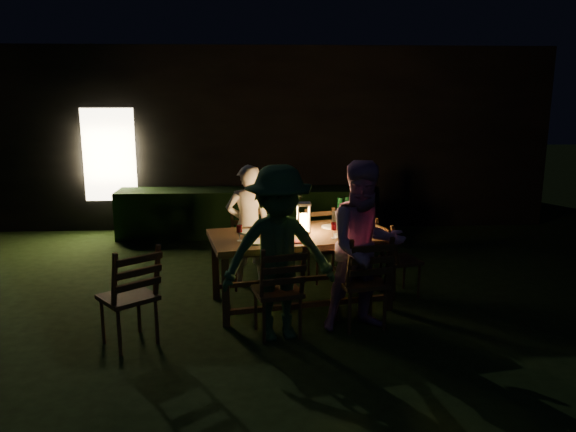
{
  "coord_description": "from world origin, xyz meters",
  "views": [
    {
      "loc": [
        -0.24,
        -5.69,
        2.42
      ],
      "look_at": [
        0.12,
        0.71,
        1.0
      ],
      "focal_mm": 35.0,
      "sensor_mm": 36.0,
      "label": 1
    }
  ],
  "objects": [
    {
      "name": "person_house_side",
      "position": [
        -0.36,
        1.18,
        0.77
      ],
      "size": [
        0.63,
        0.47,
        1.55
      ],
      "primitive_type": "imported",
      "rotation": [
        0.0,
        0.0,
        3.34
      ],
      "color": "beige",
      "rests_on": "ground"
    },
    {
      "name": "bottle_table",
      "position": [
        -0.0,
        0.42,
        0.98
      ],
      "size": [
        0.07,
        0.07,
        0.28
      ],
      "primitive_type": "cylinder",
      "color": "#0F471E",
      "rests_on": "dining_table"
    },
    {
      "name": "dining_table",
      "position": [
        0.24,
        0.46,
        0.76
      ],
      "size": [
        2.18,
        1.38,
        0.84
      ],
      "rotation": [
        0.0,
        0.0,
        0.2
      ],
      "color": "#483018",
      "rests_on": "ground"
    },
    {
      "name": "wineglass_d",
      "position": [
        0.82,
        0.76,
        0.93
      ],
      "size": [
        0.06,
        0.06,
        0.18
      ],
      "primitive_type": null,
      "color": "#59070F",
      "rests_on": "dining_table"
    },
    {
      "name": "napkin_right",
      "position": [
        0.84,
        0.28,
        0.85
      ],
      "size": [
        0.18,
        0.14,
        0.01
      ],
      "primitive_type": "cube",
      "color": "red",
      "rests_on": "dining_table"
    },
    {
      "name": "wineglass_c",
      "position": [
        0.59,
        0.25,
        0.93
      ],
      "size": [
        0.06,
        0.06,
        0.18
      ],
      "primitive_type": null,
      "color": "#59070F",
      "rests_on": "dining_table"
    },
    {
      "name": "plate_far_right",
      "position": [
        0.64,
        0.77,
        0.85
      ],
      "size": [
        0.25,
        0.25,
        0.01
      ],
      "primitive_type": "cylinder",
      "color": "white",
      "rests_on": "dining_table"
    },
    {
      "name": "chair_far_right",
      "position": [
        0.63,
        1.33,
        0.29
      ],
      "size": [
        0.52,
        0.54,
        0.95
      ],
      "rotation": [
        0.0,
        0.0,
        3.39
      ],
      "color": "#483018",
      "rests_on": "ground"
    },
    {
      "name": "bottle_bucket_a",
      "position": [
        0.85,
        1.52,
        0.82
      ],
      "size": [
        0.07,
        0.07,
        0.32
      ],
      "primitive_type": "cylinder",
      "color": "#0F471E",
      "rests_on": "side_table"
    },
    {
      "name": "phone",
      "position": [
        -0.3,
        0.05,
        0.85
      ],
      "size": [
        0.14,
        0.07,
        0.01
      ],
      "primitive_type": "cube",
      "color": "black",
      "rests_on": "dining_table"
    },
    {
      "name": "ice_bucket",
      "position": [
        0.9,
        1.56,
        0.77
      ],
      "size": [
        0.3,
        0.3,
        0.22
      ],
      "primitive_type": "cylinder",
      "color": "#A5A8AD",
      "rests_on": "side_table"
    },
    {
      "name": "side_table",
      "position": [
        0.9,
        1.56,
        0.58
      ],
      "size": [
        0.49,
        0.49,
        0.66
      ],
      "color": "olive",
      "rests_on": "ground"
    },
    {
      "name": "chair_spare",
      "position": [
        -1.49,
        -0.51,
        0.32
      ],
      "size": [
        0.69,
        0.69,
        1.06
      ],
      "rotation": [
        0.0,
        0.0,
        0.67
      ],
      "color": "#483018",
      "rests_on": "ground"
    },
    {
      "name": "person_opp_right",
      "position": [
        0.85,
        -0.25,
        0.88
      ],
      "size": [
        0.97,
        0.82,
        1.76
      ],
      "primitive_type": "imported",
      "rotation": [
        0.0,
        0.0,
        0.2
      ],
      "color": "#C185B7",
      "rests_on": "ground"
    },
    {
      "name": "garden_envelope",
      "position": [
        -0.01,
        6.15,
        1.58
      ],
      "size": [
        40.0,
        40.0,
        3.2
      ],
      "color": "black",
      "rests_on": "ground"
    },
    {
      "name": "plate_near_left",
      "position": [
        -0.25,
        0.14,
        0.85
      ],
      "size": [
        0.25,
        0.25,
        0.01
      ],
      "primitive_type": "cylinder",
      "color": "white",
      "rests_on": "dining_table"
    },
    {
      "name": "wineglass_a",
      "position": [
        -0.1,
        0.68,
        0.93
      ],
      "size": [
        0.06,
        0.06,
        0.18
      ],
      "primitive_type": null,
      "color": "#59070F",
      "rests_on": "dining_table"
    },
    {
      "name": "napkin_left",
      "position": [
        0.16,
        0.12,
        0.85
      ],
      "size": [
        0.18,
        0.14,
        0.01
      ],
      "primitive_type": "cube",
      "color": "red",
      "rests_on": "dining_table"
    },
    {
      "name": "plate_near_right",
      "position": [
        0.73,
        0.34,
        0.85
      ],
      "size": [
        0.25,
        0.25,
        0.01
      ],
      "primitive_type": "cylinder",
      "color": "white",
      "rests_on": "dining_table"
    },
    {
      "name": "chair_end",
      "position": [
        1.45,
        0.7,
        0.29
      ],
      "size": [
        0.56,
        0.53,
        0.96
      ],
      "rotation": [
        0.0,
        0.0,
        -1.31
      ],
      "color": "#483018",
      "rests_on": "ground"
    },
    {
      "name": "plate_far_left",
      "position": [
        -0.34,
        0.57,
        0.85
      ],
      "size": [
        0.25,
        0.25,
        0.01
      ],
      "primitive_type": "cylinder",
      "color": "white",
      "rests_on": "dining_table"
    },
    {
      "name": "chair_near_right",
      "position": [
        0.84,
        -0.2,
        0.32
      ],
      "size": [
        0.56,
        0.58,
        1.05
      ],
      "rotation": [
        0.0,
        0.0,
        0.19
      ],
      "color": "#483018",
      "rests_on": "ground"
    },
    {
      "name": "bottle_bucket_b",
      "position": [
        0.95,
        1.6,
        0.82
      ],
      "size": [
        0.07,
        0.07,
        0.32
      ],
      "primitive_type": "cylinder",
      "color": "#0F471E",
      "rests_on": "side_table"
    },
    {
      "name": "chair_far_left",
      "position": [
        -0.34,
        1.13,
        0.31
      ],
      "size": [
        0.49,
        0.52,
        1.03
      ],
      "rotation": [
        0.0,
        0.0,
        3.22
      ],
      "color": "#483018",
      "rests_on": "ground"
    },
    {
      "name": "wineglass_e",
      "position": [
        0.21,
        0.15,
        0.93
      ],
      "size": [
        0.06,
        0.06,
        0.18
      ],
      "primitive_type": null,
      "color": "silver",
      "rests_on": "dining_table"
    },
    {
      "name": "person_opp_left",
      "position": [
        -0.04,
        -0.43,
        0.87
      ],
      "size": [
        1.23,
        0.86,
        1.75
      ],
      "primitive_type": "imported",
      "rotation": [
        0.0,
        0.0,
        0.2
      ],
      "color": "#2D5B30",
      "rests_on": "ground"
    },
    {
      "name": "wineglass_b",
      "position": [
        -0.44,
        0.21,
        0.93
      ],
      "size": [
        0.06,
        0.06,
        0.18
      ],
      "primitive_type": null,
      "color": "#59070F",
      "rests_on": "dining_table"
    },
    {
      "name": "chair_near_left",
      "position": [
        -0.04,
        -0.38,
        0.31
      ],
      "size": [
        0.55,
        0.58,
        1.02
      ],
      "rotation": [
        0.0,
        0.0,
        0.24
      ],
      "color": "#483018",
      "rests_on": "ground"
    },
    {
      "name": "lantern",
      "position": [
        0.28,
        0.52,
        1.0
      ],
      "size": [
        0.16,
        0.16,
        0.35
      ],
      "color": "white",
      "rests_on": "dining_table"
    }
  ]
}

